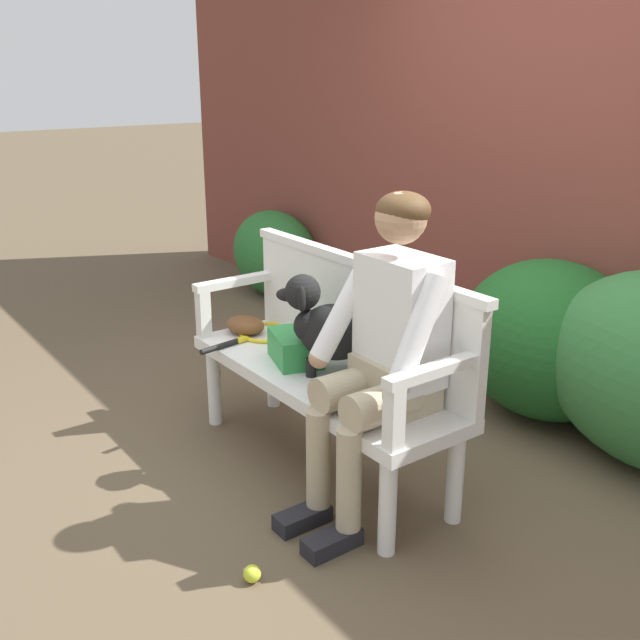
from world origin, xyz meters
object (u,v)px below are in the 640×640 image
garden_bench (320,386)px  dog_on_bench (326,325)px  sports_bag (296,347)px  tennis_ball (252,574)px  baseball_glove (245,325)px  person_seated (385,346)px  tennis_racket (263,334)px

garden_bench → dog_on_bench: dog_on_bench is taller
garden_bench → sports_bag: size_ratio=5.46×
garden_bench → sports_bag: sports_bag is taller
tennis_ball → baseball_glove: bearing=149.6°
sports_bag → tennis_ball: size_ratio=4.24×
garden_bench → tennis_ball: garden_bench is taller
tennis_ball → garden_bench: bearing=127.2°
baseball_glove → person_seated: bearing=-12.6°
person_seated → tennis_ball: size_ratio=20.42×
dog_on_bench → tennis_racket: (-0.58, 0.02, -0.22)m
person_seated → sports_bag: size_ratio=4.81×
garden_bench → person_seated: 0.56m
garden_bench → person_seated: (0.45, -0.01, 0.34)m
person_seated → baseball_glove: 1.11m
sports_bag → tennis_ball: sports_bag is taller
baseball_glove → sports_bag: (0.47, -0.01, 0.03)m
sports_bag → dog_on_bench: bearing=11.8°
garden_bench → baseball_glove: bearing=-179.4°
garden_bench → tennis_racket: tennis_racket is taller
tennis_racket → person_seated: bearing=-3.3°
person_seated → baseball_glove: size_ratio=6.12×
garden_bench → tennis_racket: size_ratio=2.65×
person_seated → tennis_racket: bearing=176.7°
garden_bench → baseball_glove: (-0.64, -0.01, 0.11)m
dog_on_bench → tennis_racket: 0.62m
garden_bench → dog_on_bench: 0.29m
person_seated → dog_on_bench: 0.44m
person_seated → sports_bag: person_seated is taller
tennis_racket → sports_bag: bearing=-9.0°
dog_on_bench → sports_bag: (-0.19, -0.04, -0.16)m
person_seated → tennis_racket: person_seated is taller
baseball_glove → tennis_ball: baseball_glove is taller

